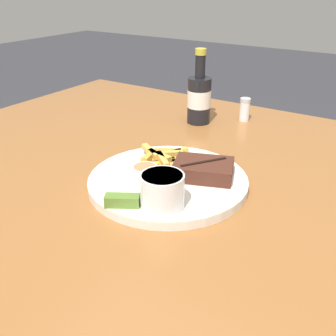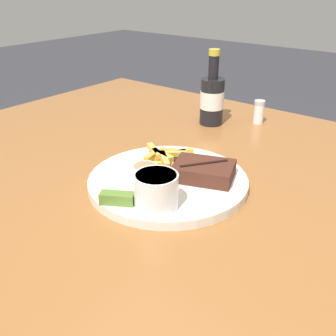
# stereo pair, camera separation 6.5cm
# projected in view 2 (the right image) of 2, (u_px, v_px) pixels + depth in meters

# --- Properties ---
(dining_table) EXTENTS (1.41, 1.17, 0.72)m
(dining_table) POSITION_uv_depth(u_px,v_px,m) (168.00, 214.00, 0.81)
(dining_table) COLOR #935B2D
(dining_table) RESTS_ON ground_plane
(dinner_plate) EXTENTS (0.31, 0.31, 0.02)m
(dinner_plate) POSITION_uv_depth(u_px,v_px,m) (168.00, 181.00, 0.77)
(dinner_plate) COLOR silver
(dinner_plate) RESTS_ON dining_table
(steak_portion) EXTENTS (0.14, 0.12, 0.03)m
(steak_portion) POSITION_uv_depth(u_px,v_px,m) (204.00, 171.00, 0.76)
(steak_portion) COLOR #472319
(steak_portion) RESTS_ON dinner_plate
(fries_pile) EXTENTS (0.11, 0.14, 0.02)m
(fries_pile) POSITION_uv_depth(u_px,v_px,m) (166.00, 157.00, 0.83)
(fries_pile) COLOR gold
(fries_pile) RESTS_ON dinner_plate
(coleslaw_cup) EXTENTS (0.08, 0.08, 0.06)m
(coleslaw_cup) POSITION_uv_depth(u_px,v_px,m) (156.00, 189.00, 0.66)
(coleslaw_cup) COLOR white
(coleslaw_cup) RESTS_ON dinner_plate
(dipping_sauce_cup) EXTENTS (0.05, 0.05, 0.03)m
(dipping_sauce_cup) POSITION_uv_depth(u_px,v_px,m) (145.00, 171.00, 0.76)
(dipping_sauce_cup) COLOR silver
(dipping_sauce_cup) RESTS_ON dinner_plate
(pickle_spear) EXTENTS (0.06, 0.05, 0.02)m
(pickle_spear) POSITION_uv_depth(u_px,v_px,m) (117.00, 198.00, 0.68)
(pickle_spear) COLOR #567A2D
(pickle_spear) RESTS_ON dinner_plate
(fork_utensil) EXTENTS (0.12, 0.07, 0.00)m
(fork_utensil) POSITION_uv_depth(u_px,v_px,m) (152.00, 160.00, 0.84)
(fork_utensil) COLOR #B7B7BC
(fork_utensil) RESTS_ON dinner_plate
(knife_utensil) EXTENTS (0.12, 0.14, 0.01)m
(knife_utensil) POSITION_uv_depth(u_px,v_px,m) (185.00, 170.00, 0.79)
(knife_utensil) COLOR #B7B7BC
(knife_utensil) RESTS_ON dinner_plate
(beer_bottle) EXTENTS (0.06, 0.06, 0.20)m
(beer_bottle) POSITION_uv_depth(u_px,v_px,m) (212.00, 98.00, 1.07)
(beer_bottle) COLOR black
(beer_bottle) RESTS_ON dining_table
(salt_shaker) EXTENTS (0.03, 0.03, 0.07)m
(salt_shaker) POSITION_uv_depth(u_px,v_px,m) (259.00, 112.00, 1.09)
(salt_shaker) COLOR white
(salt_shaker) RESTS_ON dining_table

